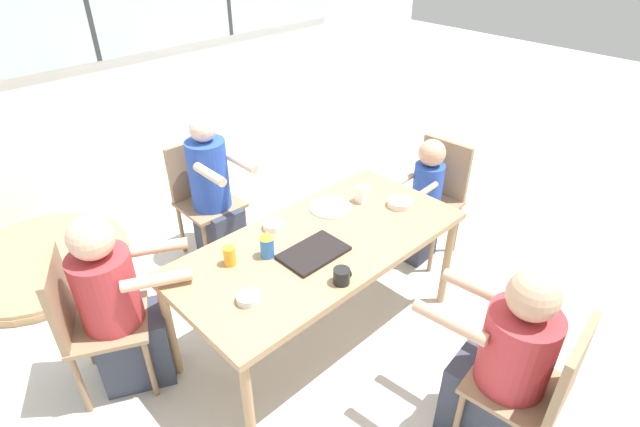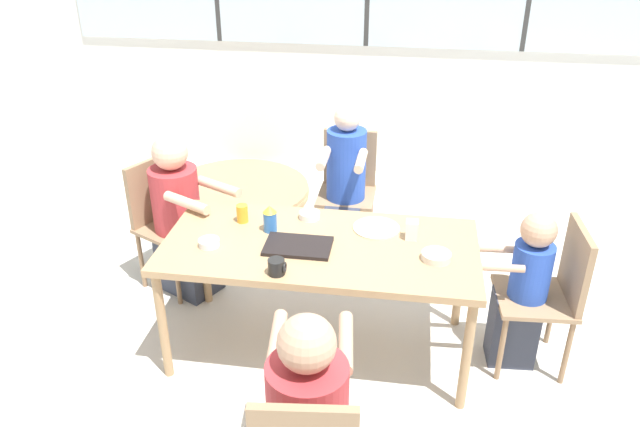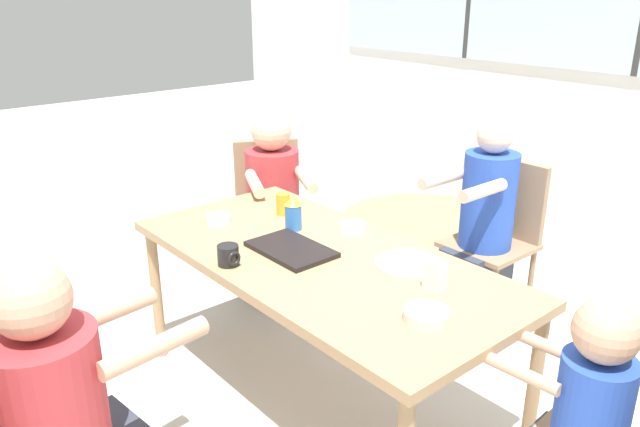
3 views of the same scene
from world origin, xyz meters
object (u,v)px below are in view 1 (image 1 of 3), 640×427
Objects in this scene: juice_glass at (230,256)px; bowl_fruit at (248,298)px; person_man_teal_shirt at (120,311)px; person_toddler at (424,204)px; person_woman_green_shirt at (502,370)px; bowl_white_shallow at (400,203)px; chair_for_toddler at (436,189)px; bowl_cereal at (274,226)px; person_man_blue_shirt at (214,198)px; coffee_mug at (342,276)px; chair_for_woman_green_shirt at (541,384)px; milk_carton_small at (362,194)px; sippy_cup at (267,244)px; chair_for_man_teal_shirt at (85,315)px; chair_for_man_blue_shirt at (202,190)px; folded_table_stack at (41,263)px.

bowl_fruit is at bearing -109.80° from juice_glass.
person_man_teal_shirt is 2.10m from person_toddler.
bowl_white_shallow is (0.49, 1.00, 0.25)m from person_woman_green_shirt.
chair_for_toddler reaches higher than bowl_cereal.
person_man_blue_shirt reaches higher than juice_glass.
person_man_teal_shirt is at bearing 118.54° from person_woman_green_shirt.
person_man_blue_shirt is 10.76× the size of juice_glass.
juice_glass is (-1.72, 0.10, 0.25)m from chair_for_toddler.
juice_glass is (-0.31, 0.50, 0.01)m from coffee_mug.
coffee_mug is 0.59m from juice_glass.
bowl_cereal is (-0.24, 1.52, 0.21)m from chair_for_woman_green_shirt.
milk_carton_small is (1.45, -0.36, 0.27)m from person_man_teal_shirt.
person_toddler is at bearing 47.59° from chair_for_woman_green_shirt.
person_man_teal_shirt reaches higher than person_woman_green_shirt.
person_toddler is 9.07× the size of juice_glass.
person_woman_green_shirt is 1.21m from bowl_fruit.
chair_for_toddler is 1.61m from person_woman_green_shirt.
sippy_cup is at bearing -136.68° from bowl_cereal.
chair_for_toddler is 0.81× the size of person_woman_green_shirt.
person_toddler is 1.24m from bowl_cereal.
sippy_cup is (-1.54, 0.02, 0.27)m from chair_for_toddler.
bowl_fruit is at bearing 65.38° from chair_for_man_teal_shirt.
person_woman_green_shirt is (-0.02, 0.17, -0.03)m from chair_for_woman_green_shirt.
juice_glass is at bearing 106.91° from chair_for_woman_green_shirt.
chair_for_man_blue_shirt is at bearing 114.33° from bowl_white_shallow.
chair_for_man_teal_shirt is 0.99m from sippy_cup.
chair_for_woman_green_shirt is 1.00× the size of chair_for_toddler.
bowl_fruit is at bearing -177.86° from bowl_white_shallow.
person_man_teal_shirt is at bearing 74.98° from person_toddler.
bowl_white_shallow is at bearing -10.39° from sippy_cup.
sippy_cup is at bearing 85.34° from person_toddler.
person_man_teal_shirt reaches higher than chair_for_toddler.
person_woman_green_shirt is (1.24, -1.64, -0.03)m from chair_for_man_teal_shirt.
person_toddler is 1.70m from bowl_fruit.
folded_table_stack is at bearing 104.65° from person_woman_green_shirt.
person_toddler is at bearing -3.95° from juice_glass.
person_woman_green_shirt is at bearing -116.00° from bowl_white_shallow.
bowl_fruit is at bearing 92.71° from person_toddler.
chair_for_woman_green_shirt reaches higher than juice_glass.
person_woman_green_shirt is (0.11, -2.33, -0.03)m from chair_for_man_blue_shirt.
sippy_cup reaches higher than folded_table_stack.
chair_for_man_blue_shirt is 0.77× the size of person_man_blue_shirt.
juice_glass is 0.31m from bowl_fruit.
person_man_teal_shirt is (-1.11, 1.73, -0.02)m from chair_for_woman_green_shirt.
coffee_mug is (-0.18, -1.57, 0.23)m from chair_for_man_blue_shirt.
chair_for_man_teal_shirt reaches higher than bowl_cereal.
chair_for_toddler is 1.56m from sippy_cup.
person_toddler is (2.21, -0.49, -0.06)m from chair_for_man_teal_shirt.
chair_for_man_blue_shirt is 5.69× the size of bowl_white_shallow.
milk_carton_small is 0.60m from bowl_cereal.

